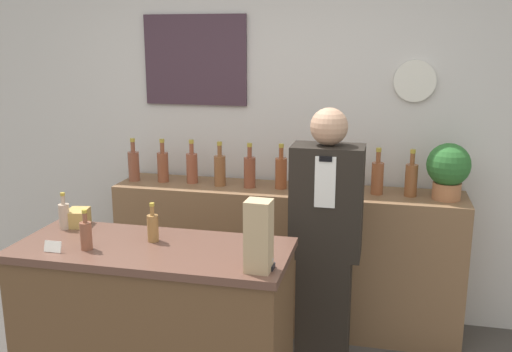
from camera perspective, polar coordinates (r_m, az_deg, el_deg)
The scene contains 22 objects.
back_wall at distance 4.09m, azimuth 1.82°, elevation 4.79°, with size 5.20×0.09×2.70m.
back_shelf at distance 4.03m, azimuth 2.95°, elevation -8.11°, with size 2.37×0.44×0.99m.
display_counter at distance 3.14m, azimuth -10.03°, elevation -15.16°, with size 1.40×0.59×0.96m.
shopkeeper at distance 3.37m, azimuth 6.96°, elevation -6.96°, with size 0.41×0.26×1.61m.
potted_plant at distance 3.77m, azimuth 18.68°, elevation 0.72°, with size 0.27×0.27×0.36m.
paper_bag at distance 2.55m, azimuth 0.27°, elevation -6.03°, with size 0.12×0.11×0.33m.
tape_dispenser at distance 2.62m, azimuth 0.94°, elevation -8.78°, with size 0.09×0.06×0.07m.
price_card_left at distance 2.98m, azimuth -19.66°, elevation -6.67°, with size 0.09×0.02×0.06m.
gift_box at distance 3.34m, azimuth -17.40°, elevation -3.99°, with size 0.13×0.16×0.09m.
counter_bottle_0 at distance 3.30m, azimuth -18.63°, elevation -3.74°, with size 0.06×0.06×0.21m.
counter_bottle_1 at distance 2.95m, azimuth -16.63°, elevation -5.64°, with size 0.06×0.06×0.21m.
counter_bottle_2 at distance 2.99m, azimuth -10.28°, elevation -5.03°, with size 0.06×0.06×0.21m.
shelf_bottle_0 at distance 4.16m, azimuth -12.13°, elevation 1.09°, with size 0.08×0.08×0.31m.
shelf_bottle_1 at distance 4.09m, azimuth -9.30°, elevation 1.02°, with size 0.08×0.08×0.31m.
shelf_bottle_2 at distance 4.03m, azimuth -6.42°, elevation 0.92°, with size 0.08×0.08×0.31m.
shelf_bottle_3 at distance 3.94m, azimuth -3.63°, elevation 0.68°, with size 0.08×0.08×0.31m.
shelf_bottle_4 at distance 3.88m, azimuth -0.64°, elevation 0.51°, with size 0.08×0.08×0.31m.
shelf_bottle_5 at distance 3.85m, azimuth 2.52°, elevation 0.42°, with size 0.08×0.08×0.31m.
shelf_bottle_6 at distance 3.82m, azimuth 5.65°, elevation 0.24°, with size 0.08×0.08×0.31m.
shelf_bottle_7 at distance 3.81m, azimuth 8.84°, elevation 0.10°, with size 0.08×0.08×0.31m.
shelf_bottle_8 at distance 3.79m, azimuth 12.04°, elevation -0.09°, with size 0.08×0.08×0.31m.
shelf_bottle_9 at distance 3.79m, azimuth 15.26°, elevation -0.27°, with size 0.08×0.08×0.31m.
Camera 1 is at (0.78, -1.96, 1.98)m, focal length 40.00 mm.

